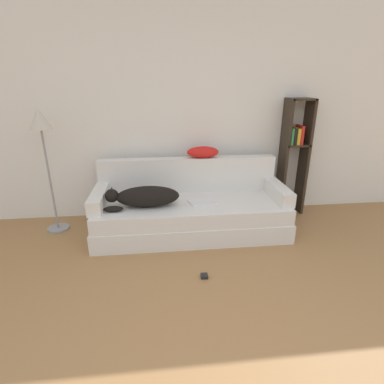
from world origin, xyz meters
name	(u,v)px	position (x,y,z in m)	size (l,w,h in m)	color
wall_back	(190,114)	(0.00, 2.90, 1.35)	(7.84, 0.06, 2.70)	silver
couch	(191,217)	(-0.06, 2.25, 0.20)	(2.27, 0.88, 0.41)	silver
couch_backrest	(188,174)	(-0.06, 2.62, 0.62)	(2.23, 0.15, 0.43)	silver
couch_arm_left	(99,198)	(-1.12, 2.24, 0.49)	(0.15, 0.69, 0.16)	silver
couch_arm_right	(278,191)	(1.00, 2.24, 0.49)	(0.15, 0.69, 0.16)	silver
dog	(144,197)	(-0.60, 2.15, 0.53)	(0.83, 0.29, 0.24)	black
laptop	(202,202)	(0.06, 2.18, 0.42)	(0.34, 0.27, 0.02)	silver
throw_pillow	(203,152)	(0.13, 2.62, 0.91)	(0.40, 0.21, 0.14)	red
bookshelf	(294,151)	(1.37, 2.72, 0.87)	(0.33, 0.26, 1.54)	#2D2319
floor_lamp	(42,134)	(-1.71, 2.50, 1.19)	(0.26, 0.26, 1.48)	gray
power_adapter	(204,276)	(-0.04, 1.32, 0.02)	(0.07, 0.07, 0.03)	black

